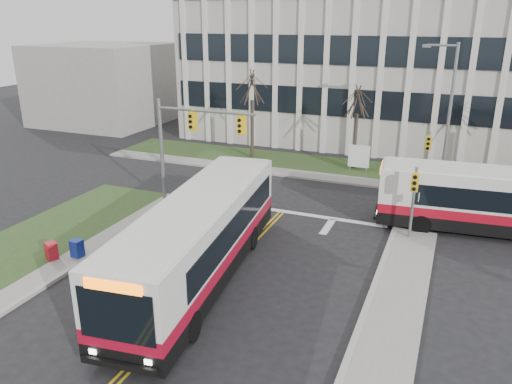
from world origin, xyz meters
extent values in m
plane|color=black|center=(0.00, 0.00, 0.00)|extent=(120.00, 120.00, 0.00)
cube|color=#9E9B93|center=(-7.00, -5.00, 0.07)|extent=(1.20, 26.00, 0.14)
cube|color=#9E9B93|center=(5.00, 15.20, 0.07)|extent=(44.00, 1.60, 0.14)
cube|color=#2C451D|center=(5.00, 18.00, 0.06)|extent=(44.00, 5.00, 0.12)
cube|color=#B4AFA6|center=(5.00, 30.00, 6.00)|extent=(40.00, 16.00, 12.00)
cube|color=#9E9B93|center=(-26.00, 26.00, 4.00)|extent=(12.00, 12.00, 8.00)
cylinder|color=slate|center=(-7.30, 7.20, 3.10)|extent=(0.22, 0.22, 6.20)
cylinder|color=slate|center=(-4.30, 7.20, 5.70)|extent=(6.00, 0.16, 0.16)
cube|color=yellow|center=(-5.10, 7.05, 5.10)|extent=(0.34, 0.24, 0.92)
cube|color=yellow|center=(-2.10, 7.05, 5.10)|extent=(0.34, 0.24, 0.92)
cylinder|color=slate|center=(7.20, 7.00, 1.90)|extent=(0.14, 0.14, 3.80)
cube|color=yellow|center=(7.20, 6.80, 3.10)|extent=(0.34, 0.24, 0.92)
cylinder|color=slate|center=(7.20, 15.50, 1.90)|extent=(0.14, 0.14, 3.80)
cube|color=yellow|center=(7.20, 15.30, 3.10)|extent=(0.34, 0.24, 0.92)
cylinder|color=slate|center=(8.20, 16.20, 4.60)|extent=(0.20, 0.20, 9.20)
cylinder|color=slate|center=(7.30, 16.20, 9.00)|extent=(1.80, 0.14, 0.14)
cube|color=slate|center=(6.40, 16.20, 8.95)|extent=(0.50, 0.25, 0.18)
cylinder|color=slate|center=(1.90, 17.50, 0.50)|extent=(0.08, 0.08, 1.00)
cylinder|color=slate|center=(3.10, 17.50, 0.50)|extent=(0.08, 0.08, 1.00)
cube|color=white|center=(2.50, 17.50, 1.20)|extent=(1.50, 0.12, 1.60)
cylinder|color=#42352B|center=(-6.00, 18.00, 2.31)|extent=(0.28, 0.28, 4.62)
cylinder|color=#42352B|center=(2.00, 18.20, 2.05)|extent=(0.28, 0.28, 4.09)
cube|color=navy|center=(-6.80, -1.08, 0.47)|extent=(0.55, 0.50, 0.95)
cube|color=#AF1622|center=(-7.71, -1.73, 0.47)|extent=(0.64, 0.62, 0.95)
camera|label=1|loc=(8.75, -17.23, 10.64)|focal=35.00mm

